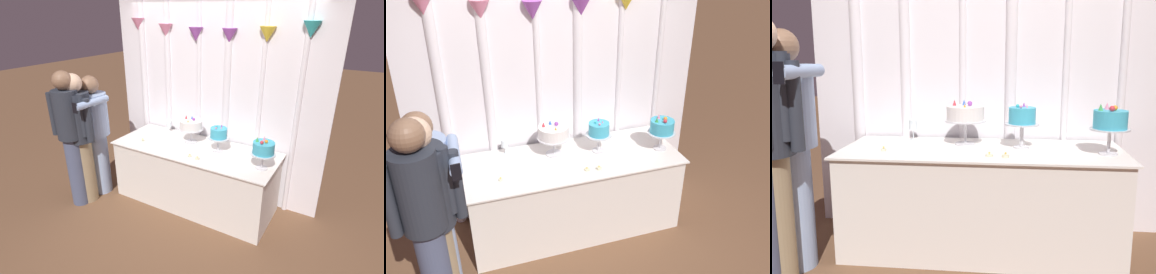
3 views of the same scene
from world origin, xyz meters
The scene contains 13 objects.
ground_plane centered at (0.00, 0.00, 0.00)m, with size 24.00×24.00×0.00m, color brown.
draped_curtain centered at (-0.05, 0.56, 1.34)m, with size 2.96×0.18×2.55m.
cake_table centered at (0.00, 0.10, 0.40)m, with size 2.09×0.82×0.79m.
cake_display_leftmost centered at (-0.14, 0.24, 1.03)m, with size 0.32×0.32×0.35m.
cake_display_center centered at (0.30, 0.16, 1.02)m, with size 0.26×0.26×0.34m.
cake_display_rightmost centered at (0.90, 0.01, 1.03)m, with size 0.28×0.28×0.36m.
wine_glass centered at (-0.59, 0.39, 0.91)m, with size 0.07×0.07×0.16m.
tealight_far_left centered at (-0.71, -0.05, 0.81)m, with size 0.04×0.04×0.04m.
tealight_near_left centered at (0.07, -0.14, 0.80)m, with size 0.05×0.05×0.03m.
tealight_near_right centered at (0.18, -0.15, 0.81)m, with size 0.05×0.05×0.04m.
guest_girl_blue_dress centered at (-1.28, -0.33, 0.90)m, with size 0.53×0.67×1.65m.
guest_man_dark_suit centered at (-1.31, -0.68, 0.99)m, with size 0.45×0.39×1.77m.
guest_man_pink_jacket centered at (-1.29, -0.58, 0.94)m, with size 0.52×0.38×1.72m.
Camera 1 is at (1.72, -2.90, 2.40)m, focal length 28.27 mm.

